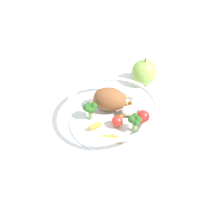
# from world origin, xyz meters

# --- Properties ---
(ground_plane) EXTENTS (2.40, 2.40, 0.00)m
(ground_plane) POSITION_xyz_m (0.00, 0.00, 0.00)
(ground_plane) COLOR white
(food_container) EXTENTS (0.23, 0.23, 0.07)m
(food_container) POSITION_xyz_m (0.01, -0.02, 0.03)
(food_container) COLOR white
(food_container) RESTS_ON ground_plane
(loose_apple) EXTENTS (0.07, 0.07, 0.09)m
(loose_apple) POSITION_xyz_m (-0.02, -0.19, 0.04)
(loose_apple) COLOR #8CB74C
(loose_apple) RESTS_ON ground_plane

